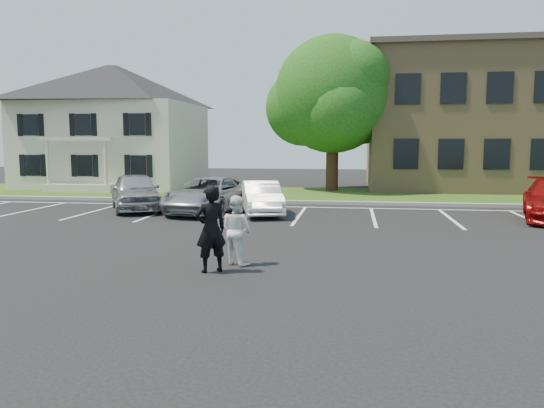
% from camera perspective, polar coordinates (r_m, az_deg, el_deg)
% --- Properties ---
extents(ground_plane, '(90.00, 90.00, 0.00)m').
position_cam_1_polar(ground_plane, '(12.56, -0.69, -6.20)').
color(ground_plane, black).
rests_on(ground_plane, ground).
extents(curb, '(40.00, 0.30, 0.15)m').
position_cam_1_polar(curb, '(24.32, 3.89, 0.19)').
color(curb, gray).
rests_on(curb, ground).
extents(grass_strip, '(44.00, 8.00, 0.08)m').
position_cam_1_polar(grass_strip, '(28.29, 4.56, 1.01)').
color(grass_strip, '#244612').
rests_on(grass_strip, ground).
extents(stall_lines, '(34.00, 5.36, 0.01)m').
position_cam_1_polar(stall_lines, '(21.22, 6.97, -0.97)').
color(stall_lines, silver).
rests_on(stall_lines, ground).
extents(house, '(10.30, 9.22, 7.60)m').
position_cam_1_polar(house, '(35.40, -16.59, 8.01)').
color(house, beige).
rests_on(house, ground).
extents(tree, '(7.80, 7.20, 8.80)m').
position_cam_1_polar(tree, '(30.78, 6.75, 11.33)').
color(tree, black).
rests_on(tree, ground).
extents(man_black_suit, '(0.82, 0.76, 1.88)m').
position_cam_1_polar(man_black_suit, '(11.45, -6.60, -2.69)').
color(man_black_suit, black).
rests_on(man_black_suit, ground).
extents(man_white_shirt, '(0.98, 0.92, 1.59)m').
position_cam_1_polar(man_white_shirt, '(12.16, -3.82, -2.81)').
color(man_white_shirt, white).
rests_on(man_white_shirt, ground).
extents(car_silver_west, '(3.73, 4.87, 1.55)m').
position_cam_1_polar(car_silver_west, '(22.72, -14.47, 1.31)').
color(car_silver_west, '#A6A6AA').
rests_on(car_silver_west, ground).
extents(car_silver_minivan, '(3.06, 5.36, 1.41)m').
position_cam_1_polar(car_silver_minivan, '(21.40, -6.82, 0.98)').
color(car_silver_minivan, '#97999E').
rests_on(car_silver_minivan, ground).
extents(car_white_sedan, '(2.40, 4.16, 1.30)m').
position_cam_1_polar(car_white_sedan, '(20.64, -1.14, 0.66)').
color(car_white_sedan, white).
rests_on(car_white_sedan, ground).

